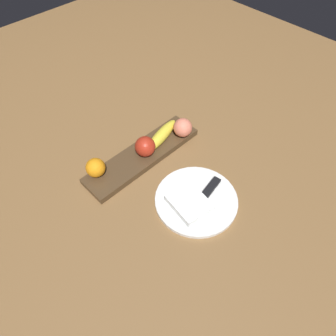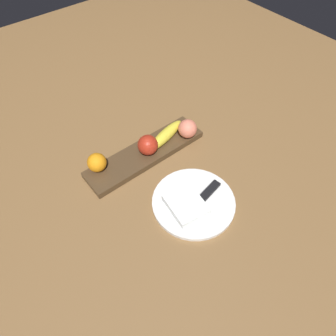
{
  "view_description": "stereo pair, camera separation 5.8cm",
  "coord_description": "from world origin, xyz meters",
  "px_view_note": "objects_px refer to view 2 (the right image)",
  "views": [
    {
      "loc": [
        0.45,
        0.59,
        0.82
      ],
      "look_at": [
        0.01,
        0.15,
        0.05
      ],
      "focal_mm": 33.34,
      "sensor_mm": 36.0,
      "label": 1
    },
    {
      "loc": [
        0.4,
        0.63,
        0.82
      ],
      "look_at": [
        0.01,
        0.15,
        0.05
      ],
      "focal_mm": 33.34,
      "sensor_mm": 36.0,
      "label": 2
    }
  ],
  "objects_px": {
    "folded_napkin": "(186,205)",
    "orange_near_apple": "(97,162)",
    "banana": "(166,135)",
    "fruit_tray": "(145,154)",
    "peach": "(188,129)",
    "dinner_plate": "(194,202)",
    "knife": "(206,195)",
    "apple": "(148,145)"
  },
  "relations": [
    {
      "from": "apple",
      "to": "banana",
      "type": "distance_m",
      "value": 0.09
    },
    {
      "from": "folded_napkin",
      "to": "orange_near_apple",
      "type": "bearing_deg",
      "value": -65.23
    },
    {
      "from": "fruit_tray",
      "to": "apple",
      "type": "distance_m",
      "value": 0.05
    },
    {
      "from": "folded_napkin",
      "to": "dinner_plate",
      "type": "bearing_deg",
      "value": 180.0
    },
    {
      "from": "fruit_tray",
      "to": "knife",
      "type": "xyz_separation_m",
      "value": [
        -0.04,
        0.26,
        0.01
      ]
    },
    {
      "from": "fruit_tray",
      "to": "peach",
      "type": "height_order",
      "value": "peach"
    },
    {
      "from": "orange_near_apple",
      "to": "knife",
      "type": "xyz_separation_m",
      "value": [
        -0.21,
        0.29,
        -0.04
      ]
    },
    {
      "from": "orange_near_apple",
      "to": "folded_napkin",
      "type": "bearing_deg",
      "value": 114.77
    },
    {
      "from": "apple",
      "to": "peach",
      "type": "xyz_separation_m",
      "value": [
        -0.16,
        0.02,
        -0.0
      ]
    },
    {
      "from": "folded_napkin",
      "to": "knife",
      "type": "height_order",
      "value": "folded_napkin"
    },
    {
      "from": "fruit_tray",
      "to": "orange_near_apple",
      "type": "height_order",
      "value": "orange_near_apple"
    },
    {
      "from": "fruit_tray",
      "to": "orange_near_apple",
      "type": "xyz_separation_m",
      "value": [
        0.16,
        -0.03,
        0.04
      ]
    },
    {
      "from": "apple",
      "to": "folded_napkin",
      "type": "height_order",
      "value": "apple"
    },
    {
      "from": "orange_near_apple",
      "to": "dinner_plate",
      "type": "distance_m",
      "value": 0.33
    },
    {
      "from": "peach",
      "to": "dinner_plate",
      "type": "bearing_deg",
      "value": 53.26
    },
    {
      "from": "banana",
      "to": "orange_near_apple",
      "type": "xyz_separation_m",
      "value": [
        0.26,
        -0.03,
        0.01
      ]
    },
    {
      "from": "fruit_tray",
      "to": "banana",
      "type": "relative_size",
      "value": 2.48
    },
    {
      "from": "orange_near_apple",
      "to": "dinner_plate",
      "type": "xyz_separation_m",
      "value": [
        -0.16,
        0.29,
        -0.05
      ]
    },
    {
      "from": "orange_near_apple",
      "to": "fruit_tray",
      "type": "bearing_deg",
      "value": 168.04
    },
    {
      "from": "fruit_tray",
      "to": "peach",
      "type": "xyz_separation_m",
      "value": [
        -0.16,
        0.03,
        0.04
      ]
    },
    {
      "from": "banana",
      "to": "peach",
      "type": "bearing_deg",
      "value": 140.62
    },
    {
      "from": "fruit_tray",
      "to": "knife",
      "type": "bearing_deg",
      "value": 99.58
    },
    {
      "from": "fruit_tray",
      "to": "apple",
      "type": "height_order",
      "value": "apple"
    },
    {
      "from": "fruit_tray",
      "to": "dinner_plate",
      "type": "bearing_deg",
      "value": 90.0
    },
    {
      "from": "peach",
      "to": "dinner_plate",
      "type": "relative_size",
      "value": 0.26
    },
    {
      "from": "apple",
      "to": "orange_near_apple",
      "type": "relative_size",
      "value": 1.11
    },
    {
      "from": "folded_napkin",
      "to": "knife",
      "type": "xyz_separation_m",
      "value": [
        -0.08,
        0.01,
        -0.01
      ]
    },
    {
      "from": "apple",
      "to": "peach",
      "type": "distance_m",
      "value": 0.16
    },
    {
      "from": "banana",
      "to": "peach",
      "type": "height_order",
      "value": "peach"
    },
    {
      "from": "fruit_tray",
      "to": "folded_napkin",
      "type": "relative_size",
      "value": 3.73
    },
    {
      "from": "dinner_plate",
      "to": "knife",
      "type": "height_order",
      "value": "knife"
    },
    {
      "from": "fruit_tray",
      "to": "banana",
      "type": "bearing_deg",
      "value": -179.28
    },
    {
      "from": "folded_napkin",
      "to": "knife",
      "type": "relative_size",
      "value": 0.65
    },
    {
      "from": "orange_near_apple",
      "to": "peach",
      "type": "distance_m",
      "value": 0.33
    },
    {
      "from": "apple",
      "to": "banana",
      "type": "bearing_deg",
      "value": -173.31
    },
    {
      "from": "peach",
      "to": "dinner_plate",
      "type": "height_order",
      "value": "peach"
    },
    {
      "from": "apple",
      "to": "dinner_plate",
      "type": "xyz_separation_m",
      "value": [
        0.01,
        0.24,
        -0.05
      ]
    },
    {
      "from": "apple",
      "to": "banana",
      "type": "height_order",
      "value": "apple"
    },
    {
      "from": "banana",
      "to": "dinner_plate",
      "type": "relative_size",
      "value": 0.69
    },
    {
      "from": "banana",
      "to": "orange_near_apple",
      "type": "relative_size",
      "value": 2.82
    },
    {
      "from": "apple",
      "to": "folded_napkin",
      "type": "bearing_deg",
      "value": 80.77
    },
    {
      "from": "orange_near_apple",
      "to": "knife",
      "type": "relative_size",
      "value": 0.35
    }
  ]
}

